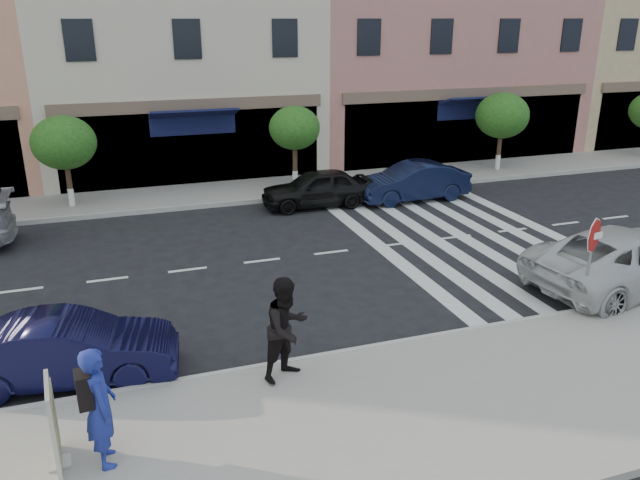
# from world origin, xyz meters

# --- Properties ---
(ground) EXTENTS (120.00, 120.00, 0.00)m
(ground) POSITION_xyz_m (0.00, 0.00, 0.00)
(ground) COLOR black
(ground) RESTS_ON ground
(sidewalk_near) EXTENTS (60.00, 4.50, 0.15)m
(sidewalk_near) POSITION_xyz_m (0.00, -3.75, 0.07)
(sidewalk_near) COLOR gray
(sidewalk_near) RESTS_ON ground
(sidewalk_far) EXTENTS (60.00, 3.00, 0.15)m
(sidewalk_far) POSITION_xyz_m (0.00, 11.00, 0.07)
(sidewalk_far) COLOR gray
(sidewalk_far) RESTS_ON ground
(building_centre) EXTENTS (11.00, 9.00, 11.00)m
(building_centre) POSITION_xyz_m (-0.50, 17.00, 5.50)
(building_centre) COLOR beige
(building_centre) RESTS_ON ground
(building_east_mid) EXTENTS (13.00, 9.00, 13.00)m
(building_east_mid) POSITION_xyz_m (11.50, 17.00, 6.50)
(building_east_mid) COLOR #B56F6B
(building_east_mid) RESTS_ON ground
(building_east_far) EXTENTS (12.00, 9.00, 12.00)m
(building_east_far) POSITION_xyz_m (24.00, 17.00, 6.00)
(building_east_far) COLOR tan
(building_east_far) RESTS_ON ground
(street_tree_wb) EXTENTS (2.10, 2.10, 3.06)m
(street_tree_wb) POSITION_xyz_m (-5.00, 10.80, 2.31)
(street_tree_wb) COLOR #473323
(street_tree_wb) RESTS_ON sidewalk_far
(street_tree_c) EXTENTS (1.90, 1.90, 3.04)m
(street_tree_c) POSITION_xyz_m (3.00, 10.80, 2.36)
(street_tree_c) COLOR #473323
(street_tree_c) RESTS_ON sidewalk_far
(street_tree_ea) EXTENTS (2.20, 2.20, 3.19)m
(street_tree_ea) POSITION_xyz_m (12.00, 10.80, 2.39)
(street_tree_ea) COLOR #473323
(street_tree_ea) RESTS_ON sidewalk_far
(stop_sign) EXTENTS (0.77, 0.16, 2.18)m
(stop_sign) POSITION_xyz_m (5.77, -1.67, 1.76)
(stop_sign) COLOR gray
(stop_sign) RESTS_ON sidewalk_near
(photographer) EXTENTS (0.51, 0.72, 1.84)m
(photographer) POSITION_xyz_m (-4.12, -3.35, 1.07)
(photographer) COLOR navy
(photographer) RESTS_ON sidewalk_near
(walker) EXTENTS (1.15, 1.07, 1.90)m
(walker) POSITION_xyz_m (-1.00, -2.00, 1.10)
(walker) COLOR black
(walker) RESTS_ON sidewalk_near
(poster_board) EXTENTS (0.33, 0.87, 1.33)m
(poster_board) POSITION_xyz_m (-4.77, -3.21, 0.80)
(poster_board) COLOR beige
(poster_board) RESTS_ON sidewalk_near
(car_near_mid) EXTENTS (3.95, 1.84, 1.25)m
(car_near_mid) POSITION_xyz_m (-4.68, -0.64, 0.63)
(car_near_mid) COLOR black
(car_near_mid) RESTS_ON ground
(car_near_right) EXTENTS (5.58, 3.13, 1.47)m
(car_near_right) POSITION_xyz_m (8.00, -0.56, 0.74)
(car_near_right) COLOR silver
(car_near_right) RESTS_ON ground
(car_far_mid) EXTENTS (3.86, 1.59, 1.31)m
(car_far_mid) POSITION_xyz_m (3.08, 8.46, 0.65)
(car_far_mid) COLOR black
(car_far_mid) RESTS_ON ground
(car_far_right) EXTENTS (4.15, 1.57, 1.35)m
(car_far_right) POSITION_xyz_m (6.59, 8.10, 0.68)
(car_far_right) COLOR black
(car_far_right) RESTS_ON ground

